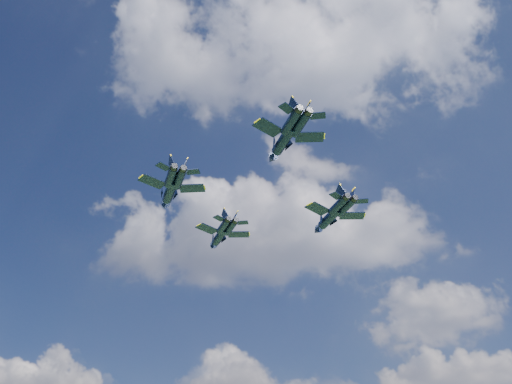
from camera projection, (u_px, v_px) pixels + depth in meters
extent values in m
cylinder|color=black|center=(220.00, 236.00, 124.34)|extent=(6.16, 8.53, 1.78)
cone|color=black|center=(212.00, 247.00, 128.86)|extent=(2.78, 3.07, 1.68)
ellipsoid|color=brown|center=(216.00, 240.00, 127.20)|extent=(2.30, 2.92, 0.81)
cube|color=black|center=(207.00, 229.00, 121.69)|extent=(4.78, 5.19, 0.18)
cube|color=black|center=(239.00, 234.00, 123.86)|extent=(4.91, 3.28, 0.18)
cube|color=black|center=(219.00, 218.00, 117.86)|extent=(2.49, 2.80, 0.14)
cube|color=black|center=(243.00, 223.00, 119.43)|extent=(2.46, 1.62, 0.14)
cube|color=black|center=(225.00, 216.00, 119.67)|extent=(2.12, 2.20, 2.98)
cube|color=black|center=(235.00, 217.00, 120.34)|extent=(1.69, 2.83, 2.98)
cylinder|color=black|center=(170.00, 191.00, 104.77)|extent=(5.85, 8.82, 1.81)
cone|color=black|center=(165.00, 206.00, 109.45)|extent=(2.73, 3.11, 1.71)
ellipsoid|color=brown|center=(167.00, 197.00, 107.73)|extent=(2.22, 3.00, 0.82)
cube|color=black|center=(152.00, 182.00, 102.22)|extent=(4.96, 5.22, 0.18)
cube|color=black|center=(192.00, 188.00, 104.09)|extent=(4.87, 3.08, 0.18)
cube|color=black|center=(163.00, 166.00, 98.20)|extent=(2.59, 2.84, 0.14)
cube|color=black|center=(193.00, 172.00, 99.55)|extent=(2.41, 1.51, 0.14)
cube|color=black|center=(172.00, 164.00, 99.99)|extent=(2.03, 2.34, 3.02)
cube|color=black|center=(184.00, 166.00, 100.56)|extent=(1.68, 2.92, 3.02)
cylinder|color=black|center=(330.00, 217.00, 113.86)|extent=(6.53, 9.08, 1.89)
cone|color=black|center=(317.00, 231.00, 118.67)|extent=(2.95, 3.27, 1.79)
ellipsoid|color=brown|center=(322.00, 223.00, 116.91)|extent=(2.44, 3.11, 0.86)
cube|color=black|center=(318.00, 209.00, 111.05)|extent=(5.09, 5.51, 0.19)
cube|color=black|center=(352.00, 216.00, 113.35)|extent=(5.22, 3.48, 0.19)
cube|color=black|center=(336.00, 196.00, 106.97)|extent=(2.65, 2.98, 0.15)
cube|color=black|center=(362.00, 201.00, 108.63)|extent=(2.61, 1.72, 0.15)
cube|color=black|center=(341.00, 193.00, 108.90)|extent=(2.25, 2.34, 3.17)
cube|color=black|center=(351.00, 195.00, 109.60)|extent=(1.79, 3.01, 3.17)
cylinder|color=black|center=(284.00, 140.00, 96.53)|extent=(6.30, 9.04, 1.87)
cone|color=black|center=(272.00, 159.00, 101.33)|extent=(2.88, 3.23, 1.77)
ellipsoid|color=brown|center=(277.00, 148.00, 99.57)|extent=(2.37, 3.09, 0.85)
cube|color=black|center=(268.00, 128.00, 93.81)|extent=(5.08, 5.43, 0.19)
cube|color=black|center=(310.00, 137.00, 95.95)|extent=(5.11, 3.34, 0.19)
cube|color=black|center=(287.00, 108.00, 89.72)|extent=(2.65, 2.94, 0.15)
cube|color=black|center=(318.00, 116.00, 91.27)|extent=(2.55, 1.64, 0.15)
cube|color=black|center=(293.00, 107.00, 91.61)|extent=(2.18, 2.36, 3.13)
cube|color=black|center=(306.00, 110.00, 92.26)|extent=(1.76, 3.00, 3.13)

